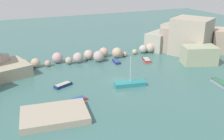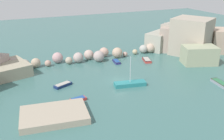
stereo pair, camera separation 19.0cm
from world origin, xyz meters
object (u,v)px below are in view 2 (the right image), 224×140
Objects in this scene: moored_boat_1 at (117,61)px; moored_boat_6 at (63,85)px; stone_dock at (54,115)px; moored_boat_3 at (220,83)px; moored_boat_4 at (34,120)px; moored_boat_5 at (147,60)px; moored_boat_0 at (78,99)px; moored_boat_2 at (130,84)px.

moored_boat_1 is 16.78m from moored_boat_6.
moored_boat_1 is at bearing 6.16° from moored_boat_6.
stone_dock is 30.84m from moored_boat_3.
moored_boat_3 is at bearing -94.06° from moored_boat_4.
moored_boat_5 is (-5.56, 17.26, -0.03)m from moored_boat_3.
moored_boat_3 is 1.10× the size of moored_boat_5.
moored_boat_0 is 10.71m from moored_boat_2.
moored_boat_6 is at bearing -11.81° from moored_boat_2.
stone_dock reaches higher than moored_boat_1.
moored_boat_0 is 0.85× the size of moored_boat_1.
moored_boat_2 reaches higher than moored_boat_1.
stone_dock reaches higher than moored_boat_5.
moored_boat_4 is at bearing 15.66° from moored_boat_0.
moored_boat_4 is (-21.20, -18.56, -0.03)m from moored_boat_1.
stone_dock is 2.62× the size of moored_boat_6.
moored_boat_0 is 0.45× the size of moored_boat_2.
moored_boat_0 is at bearing 138.91° from moored_boat_5.
moored_boat_0 is at bearing 21.19° from moored_boat_2.
moored_boat_6 is (-14.57, -8.32, 0.04)m from moored_boat_1.
moored_boat_4 is (-2.84, 0.22, -0.29)m from stone_dock.
moored_boat_0 is at bearing -67.69° from moored_boat_4.
moored_boat_6 is (-27.05, 10.88, -0.04)m from moored_boat_3.
moored_boat_2 reaches higher than moored_boat_3.
moored_boat_1 is 0.85× the size of moored_boat_5.
stone_dock reaches higher than moored_boat_3.
moored_boat_0 is 6.74m from moored_boat_6.
moored_boat_2 is 1.68× the size of moored_boat_6.
moored_boat_5 is at bearing -122.10° from moored_boat_2.
moored_boat_6 is at bearing 123.04° from moored_boat_5.
moored_boat_0 is 0.76× the size of moored_boat_6.
moored_boat_2 is (10.52, 2.03, 0.12)m from moored_boat_0.
moored_boat_6 is (-0.93, 6.67, 0.01)m from moored_boat_0.
moored_boat_3 is at bearing -145.62° from moored_boat_5.
moored_boat_2 is 12.35m from moored_boat_6.
moored_boat_5 is at bearing -7.06° from moored_boat_6.
moored_boat_3 is at bearing 161.23° from moored_boat_0.
stone_dock is 26.27m from moored_boat_1.
moored_boat_1 is at bearing 90.77° from moored_boat_5.
moored_boat_6 is at bearing -52.44° from moored_boat_1.
stone_dock is 2.87m from moored_boat_4.
moored_boat_6 reaches higher than moored_boat_4.
moored_boat_6 is at bearing -104.08° from moored_boat_3.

